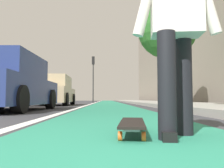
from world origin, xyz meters
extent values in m
plane|color=#38383D|center=(10.00, 0.00, 0.00)|extent=(80.00, 80.00, 0.00)
cube|color=#288466|center=(24.00, 0.00, 0.00)|extent=(56.00, 2.00, 0.00)
cube|color=silver|center=(20.00, 1.15, 0.00)|extent=(52.00, 0.16, 0.01)
cube|color=#9E9B93|center=(18.00, -3.15, 0.07)|extent=(52.00, 3.20, 0.14)
cube|color=gray|center=(22.00, -6.35, 6.62)|extent=(40.00, 1.20, 13.24)
cylinder|color=orange|center=(1.29, -0.01, 0.04)|extent=(0.07, 0.04, 0.07)
cylinder|color=orange|center=(1.27, -0.18, 0.04)|extent=(0.07, 0.04, 0.07)
cylinder|color=orange|center=(0.69, 0.06, 0.04)|extent=(0.07, 0.04, 0.07)
cylinder|color=orange|center=(0.67, -0.11, 0.04)|extent=(0.07, 0.04, 0.07)
cube|color=silver|center=(1.28, -0.10, 0.08)|extent=(0.07, 0.13, 0.02)
cube|color=silver|center=(0.68, -0.03, 0.08)|extent=(0.07, 0.13, 0.02)
cube|color=black|center=(0.98, -0.06, 0.10)|extent=(0.86, 0.30, 0.02)
cylinder|color=black|center=(0.72, -0.30, 0.41)|extent=(0.14, 0.14, 0.82)
cylinder|color=black|center=(0.96, -0.51, 0.41)|extent=(0.14, 0.14, 0.82)
cube|color=black|center=(0.72, -0.30, 0.04)|extent=(0.27, 0.13, 0.07)
cube|color=silver|center=(0.83, -0.41, 1.12)|extent=(0.28, 0.43, 0.60)
cylinder|color=silver|center=(0.86, -0.17, 1.12)|extent=(0.12, 0.24, 0.60)
cube|color=navy|center=(5.28, 2.79, 0.51)|extent=(4.13, 1.78, 0.70)
cube|color=navy|center=(5.13, 2.79, 1.16)|extent=(2.28, 1.61, 0.60)
cube|color=#4C606B|center=(6.26, 2.77, 1.16)|extent=(0.07, 1.51, 0.51)
cylinder|color=black|center=(6.56, 3.58, 0.30)|extent=(0.61, 0.23, 0.61)
cylinder|color=black|center=(6.54, 1.95, 0.30)|extent=(0.61, 0.23, 0.61)
cylinder|color=black|center=(4.00, 2.00, 0.30)|extent=(0.61, 0.23, 0.61)
cube|color=tan|center=(10.85, 2.87, 0.51)|extent=(4.17, 1.87, 0.70)
cube|color=tan|center=(10.70, 2.87, 1.16)|extent=(2.31, 1.69, 0.60)
cube|color=#4C606B|center=(11.83, 2.89, 1.16)|extent=(0.07, 1.57, 0.51)
cylinder|color=black|center=(12.11, 3.75, 0.30)|extent=(0.61, 0.23, 0.60)
cylinder|color=black|center=(12.15, 2.05, 0.30)|extent=(0.61, 0.23, 0.60)
cylinder|color=black|center=(9.55, 3.69, 0.30)|extent=(0.61, 0.23, 0.60)
cylinder|color=black|center=(9.58, 2.00, 0.30)|extent=(0.61, 0.23, 0.60)
cylinder|color=#2D2D2D|center=(23.07, 1.55, 1.95)|extent=(0.12, 0.12, 3.90)
cube|color=black|center=(23.07, 1.55, 4.30)|extent=(0.24, 0.28, 0.80)
sphere|color=#360606|center=(23.20, 1.55, 4.56)|extent=(0.16, 0.16, 0.16)
sphere|color=gold|center=(23.20, 1.55, 4.30)|extent=(0.16, 0.16, 0.16)
sphere|color=black|center=(23.20, 1.55, 4.04)|extent=(0.16, 0.16, 0.16)
cylinder|color=brown|center=(10.03, -2.75, 1.34)|extent=(0.30, 0.30, 2.68)
sphere|color=#2D6B28|center=(10.03, -2.75, 3.66)|extent=(2.82, 2.82, 2.82)
camera|label=1|loc=(-1.04, 0.16, 0.30)|focal=37.81mm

